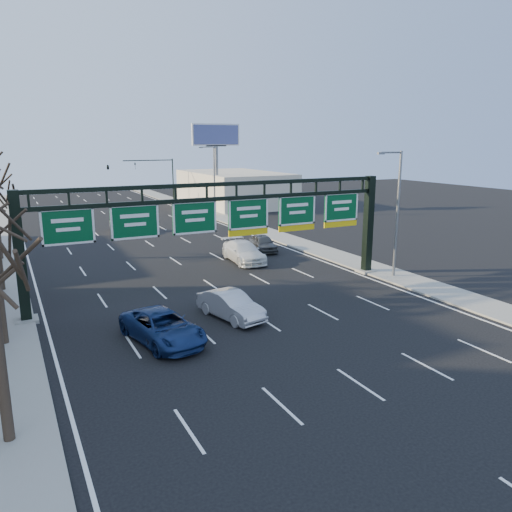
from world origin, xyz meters
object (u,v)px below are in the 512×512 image
sign_gantry (225,223)px  car_silver_sedan (231,305)px  car_blue_suv (163,327)px  car_white_wagon (244,252)px

sign_gantry → car_silver_sedan: sign_gantry is taller
sign_gantry → car_silver_sedan: (-1.65, -4.52, -3.88)m
sign_gantry → car_blue_suv: bearing=-134.6°
car_silver_sedan → car_white_wagon: size_ratio=0.81×
car_silver_sedan → car_white_wagon: (6.44, 11.81, 0.06)m
sign_gantry → car_blue_suv: 9.37m
car_blue_suv → car_white_wagon: 17.18m
car_silver_sedan → car_white_wagon: car_white_wagon is taller
car_blue_suv → car_white_wagon: (10.80, 13.36, 0.06)m
car_silver_sedan → car_blue_suv: bearing=-173.5°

